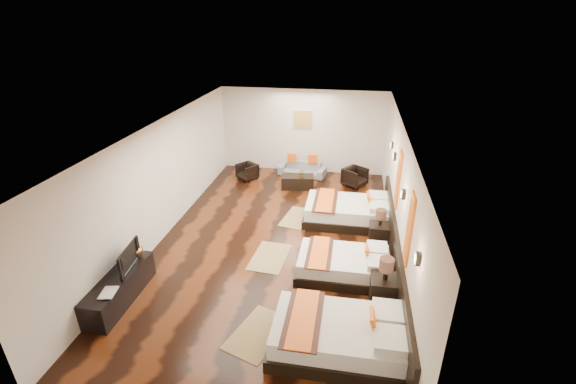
% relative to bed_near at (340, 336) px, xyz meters
% --- Properties ---
extents(floor, '(5.50, 9.50, 0.01)m').
position_rel_bed_near_xyz_m(floor, '(-1.70, 3.07, -0.29)').
color(floor, black).
rests_on(floor, ground).
extents(ceiling, '(5.50, 9.50, 0.01)m').
position_rel_bed_near_xyz_m(ceiling, '(-1.70, 3.07, 2.51)').
color(ceiling, white).
rests_on(ceiling, floor).
extents(back_wall, '(5.50, 0.01, 2.80)m').
position_rel_bed_near_xyz_m(back_wall, '(-1.70, 7.82, 1.11)').
color(back_wall, silver).
rests_on(back_wall, floor).
extents(left_wall, '(0.01, 9.50, 2.80)m').
position_rel_bed_near_xyz_m(left_wall, '(-4.45, 3.07, 1.11)').
color(left_wall, silver).
rests_on(left_wall, floor).
extents(right_wall, '(0.01, 9.50, 2.80)m').
position_rel_bed_near_xyz_m(right_wall, '(1.05, 3.07, 1.11)').
color(right_wall, silver).
rests_on(right_wall, floor).
extents(headboard_panel, '(0.08, 6.60, 0.90)m').
position_rel_bed_near_xyz_m(headboard_panel, '(1.01, 2.27, 0.16)').
color(headboard_panel, black).
rests_on(headboard_panel, floor).
extents(bed_near, '(2.21, 1.39, 0.84)m').
position_rel_bed_near_xyz_m(bed_near, '(0.00, 0.00, 0.00)').
color(bed_near, black).
rests_on(bed_near, floor).
extents(bed_mid, '(1.95, 1.23, 0.75)m').
position_rel_bed_near_xyz_m(bed_mid, '(-0.00, 2.04, -0.03)').
color(bed_mid, black).
rests_on(bed_mid, floor).
extents(bed_far, '(2.24, 1.41, 0.85)m').
position_rel_bed_near_xyz_m(bed_far, '(0.00, 4.39, 0.00)').
color(bed_far, black).
rests_on(bed_far, floor).
extents(nightstand_a, '(0.50, 0.50, 1.00)m').
position_rel_bed_near_xyz_m(nightstand_a, '(0.75, 1.28, 0.06)').
color(nightstand_a, black).
rests_on(nightstand_a, floor).
extents(nightstand_b, '(0.46, 0.46, 0.91)m').
position_rel_bed_near_xyz_m(nightstand_b, '(0.75, 3.41, 0.03)').
color(nightstand_b, black).
rests_on(nightstand_b, floor).
extents(jute_mat_near, '(1.10, 1.38, 0.01)m').
position_rel_bed_near_xyz_m(jute_mat_near, '(-1.41, 0.11, -0.28)').
color(jute_mat_near, olive).
rests_on(jute_mat_near, floor).
extents(jute_mat_mid, '(0.85, 1.26, 0.01)m').
position_rel_bed_near_xyz_m(jute_mat_mid, '(-1.69, 2.40, -0.28)').
color(jute_mat_mid, olive).
rests_on(jute_mat_mid, floor).
extents(jute_mat_far, '(0.96, 1.32, 0.01)m').
position_rel_bed_near_xyz_m(jute_mat_far, '(-1.31, 4.34, -0.28)').
color(jute_mat_far, olive).
rests_on(jute_mat_far, floor).
extents(tv_console, '(0.50, 1.80, 0.55)m').
position_rel_bed_near_xyz_m(tv_console, '(-4.20, 0.51, -0.01)').
color(tv_console, black).
rests_on(tv_console, floor).
extents(tv, '(0.21, 0.86, 0.49)m').
position_rel_bed_near_xyz_m(tv, '(-4.15, 0.78, 0.51)').
color(tv, black).
rests_on(tv, tv_console).
extents(book, '(0.31, 0.39, 0.03)m').
position_rel_bed_near_xyz_m(book, '(-4.20, 0.01, 0.28)').
color(book, black).
rests_on(book, tv_console).
extents(figurine, '(0.35, 0.35, 0.33)m').
position_rel_bed_near_xyz_m(figurine, '(-4.20, 1.19, 0.43)').
color(figurine, brown).
rests_on(figurine, tv_console).
extents(sofa, '(1.65, 0.89, 0.46)m').
position_rel_bed_near_xyz_m(sofa, '(-1.64, 7.37, -0.06)').
color(sofa, gray).
rests_on(sofa, floor).
extents(armchair_left, '(0.81, 0.81, 0.53)m').
position_rel_bed_near_xyz_m(armchair_left, '(-3.38, 6.73, -0.02)').
color(armchair_left, black).
rests_on(armchair_left, floor).
extents(armchair_right, '(0.90, 0.90, 0.60)m').
position_rel_bed_near_xyz_m(armchair_right, '(0.13, 6.78, 0.01)').
color(armchair_right, black).
rests_on(armchair_right, floor).
extents(coffee_table, '(1.06, 0.63, 0.40)m').
position_rel_bed_near_xyz_m(coffee_table, '(-1.64, 6.32, -0.09)').
color(coffee_table, black).
rests_on(coffee_table, floor).
extents(table_plant, '(0.23, 0.20, 0.26)m').
position_rel_bed_near_xyz_m(table_plant, '(-1.49, 6.26, 0.24)').
color(table_plant, '#286120').
rests_on(table_plant, coffee_table).
extents(orange_panel_a, '(0.04, 0.40, 1.30)m').
position_rel_bed_near_xyz_m(orange_panel_a, '(1.03, 1.17, 1.41)').
color(orange_panel_a, '#D86014').
rests_on(orange_panel_a, right_wall).
extents(orange_panel_b, '(0.04, 0.40, 1.30)m').
position_rel_bed_near_xyz_m(orange_panel_b, '(1.03, 3.37, 1.41)').
color(orange_panel_b, '#D86014').
rests_on(orange_panel_b, right_wall).
extents(sconce_near, '(0.07, 0.12, 0.18)m').
position_rel_bed_near_xyz_m(sconce_near, '(1.01, 0.07, 1.56)').
color(sconce_near, black).
rests_on(sconce_near, right_wall).
extents(sconce_mid, '(0.07, 0.12, 0.18)m').
position_rel_bed_near_xyz_m(sconce_mid, '(1.01, 2.27, 1.56)').
color(sconce_mid, black).
rests_on(sconce_mid, right_wall).
extents(sconce_far, '(0.07, 0.12, 0.18)m').
position_rel_bed_near_xyz_m(sconce_far, '(1.01, 4.47, 1.56)').
color(sconce_far, black).
rests_on(sconce_far, right_wall).
extents(sconce_lounge, '(0.07, 0.12, 0.18)m').
position_rel_bed_near_xyz_m(sconce_lounge, '(1.01, 5.37, 1.56)').
color(sconce_lounge, black).
rests_on(sconce_lounge, right_wall).
extents(gold_artwork, '(0.60, 0.04, 0.60)m').
position_rel_bed_near_xyz_m(gold_artwork, '(-1.70, 7.80, 1.51)').
color(gold_artwork, '#AD873F').
rests_on(gold_artwork, back_wall).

